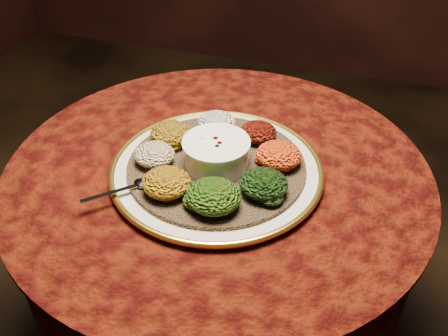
% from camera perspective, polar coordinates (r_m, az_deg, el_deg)
% --- Properties ---
extents(table, '(0.96, 0.96, 0.73)m').
position_cam_1_polar(table, '(1.25, -0.69, -6.34)').
color(table, black).
rests_on(table, ground).
extents(platter, '(0.57, 0.57, 0.02)m').
position_cam_1_polar(platter, '(1.10, -0.86, -0.22)').
color(platter, beige).
rests_on(platter, table).
extents(injera, '(0.46, 0.46, 0.01)m').
position_cam_1_polar(injera, '(1.09, -0.86, 0.23)').
color(injera, brown).
rests_on(injera, platter).
extents(stew_bowl, '(0.15, 0.15, 0.06)m').
position_cam_1_polar(stew_bowl, '(1.07, -0.88, 1.92)').
color(stew_bowl, white).
rests_on(stew_bowl, injera).
extents(spoon, '(0.12, 0.11, 0.01)m').
position_cam_1_polar(spoon, '(1.04, -9.69, -1.88)').
color(spoon, silver).
rests_on(spoon, injera).
extents(portion_ayib, '(0.09, 0.09, 0.04)m').
position_cam_1_polar(portion_ayib, '(1.19, -0.83, 5.26)').
color(portion_ayib, white).
rests_on(portion_ayib, injera).
extents(portion_kitfo, '(0.09, 0.08, 0.04)m').
position_cam_1_polar(portion_kitfo, '(1.16, 3.93, 4.13)').
color(portion_kitfo, black).
rests_on(portion_kitfo, injera).
extents(portion_tikil, '(0.10, 0.09, 0.05)m').
position_cam_1_polar(portion_tikil, '(1.08, 6.29, 1.49)').
color(portion_tikil, '#A8590E').
rests_on(portion_tikil, injera).
extents(portion_gomen, '(0.10, 0.09, 0.05)m').
position_cam_1_polar(portion_gomen, '(1.00, 4.56, -1.81)').
color(portion_gomen, black).
rests_on(portion_gomen, injera).
extents(portion_mixveg, '(0.11, 0.10, 0.05)m').
position_cam_1_polar(portion_mixveg, '(0.97, -1.22, -3.23)').
color(portion_mixveg, '#A5290A').
rests_on(portion_mixveg, injera).
extents(portion_kik, '(0.10, 0.10, 0.05)m').
position_cam_1_polar(portion_kik, '(1.01, -6.58, -1.67)').
color(portion_kik, '#9D680D').
rests_on(portion_kik, injera).
extents(portion_timatim, '(0.09, 0.08, 0.04)m').
position_cam_1_polar(portion_timatim, '(1.09, -7.96, 1.54)').
color(portion_timatim, maroon).
rests_on(portion_timatim, injera).
extents(portion_shiro, '(0.10, 0.09, 0.05)m').
position_cam_1_polar(portion_shiro, '(1.15, -6.08, 3.93)').
color(portion_shiro, '#876110').
rests_on(portion_shiro, injera).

